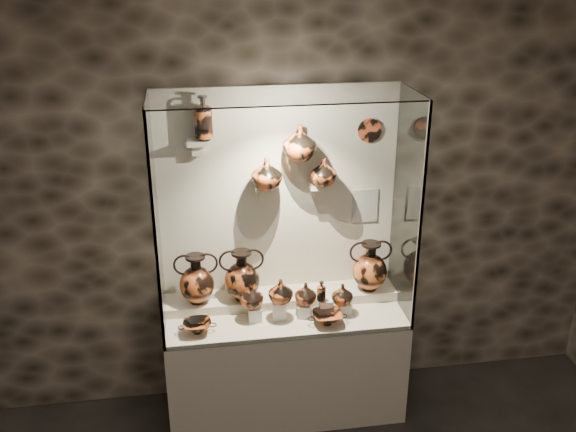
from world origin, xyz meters
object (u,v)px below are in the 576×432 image
object	(u,v)px
amphora_left	(196,279)
lekythos_small	(321,290)
jug_a	(252,296)
lekythos_tall	(203,116)
jug_e	(342,294)
ovoid_vase_a	(267,173)
jug_c	(305,294)
kylix_right	(327,317)
amphora_right	(370,266)
amphora_mid	(242,275)
ovoid_vase_b	(300,142)
ovoid_vase_c	(323,172)
jug_b	(281,291)
kylix_left	(197,326)

from	to	relation	value
amphora_left	lekythos_small	distance (m)	0.88
amphora_left	jug_a	size ratio (longest dim) A/B	2.15
lekythos_tall	lekythos_small	bearing A→B (deg)	-5.03
jug_e	ovoid_vase_a	bearing A→B (deg)	140.08
ovoid_vase_a	jug_c	bearing A→B (deg)	-62.42
kylix_right	lekythos_tall	distance (m)	1.60
amphora_right	jug_c	xyz separation A→B (m)	(-0.51, -0.17, -0.09)
amphora_mid	ovoid_vase_b	bearing A→B (deg)	24.74
jug_e	ovoid_vase_c	xyz separation A→B (m)	(-0.10, 0.26, 0.83)
jug_c	ovoid_vase_a	bearing A→B (deg)	145.29
amphora_mid	ovoid_vase_c	size ratio (longest dim) A/B	1.96
ovoid_vase_a	amphora_right	bearing A→B (deg)	-23.14
ovoid_vase_b	ovoid_vase_c	bearing A→B (deg)	-5.65
jug_b	jug_a	bearing A→B (deg)	154.35
ovoid_vase_b	lekythos_small	bearing A→B (deg)	-76.52
amphora_right	jug_e	size ratio (longest dim) A/B	2.40
amphora_mid	jug_b	xyz separation A→B (m)	(0.25, -0.20, -0.04)
ovoid_vase_c	ovoid_vase_b	bearing A→B (deg)	-148.00
jug_c	ovoid_vase_c	bearing A→B (deg)	63.66
amphora_right	jug_b	xyz separation A→B (m)	(-0.69, -0.20, -0.04)
jug_e	lekythos_tall	bearing A→B (deg)	148.92
lekythos_tall	ovoid_vase_c	xyz separation A→B (m)	(0.80, -0.03, -0.42)
amphora_mid	kylix_left	xyz separation A→B (m)	(-0.33, -0.28, -0.21)
jug_c	lekythos_tall	distance (m)	1.41
lekythos_small	lekythos_tall	size ratio (longest dim) A/B	0.53
jug_b	kylix_right	distance (m)	0.37
amphora_left	ovoid_vase_a	distance (m)	0.90
jug_e	kylix_left	size ratio (longest dim) A/B	0.64
amphora_mid	amphora_right	bearing A→B (deg)	19.72
amphora_left	jug_e	distance (m)	1.03
jug_a	jug_b	xyz separation A→B (m)	(0.20, -0.02, 0.03)
amphora_left	amphora_mid	distance (m)	0.32
amphora_left	kylix_left	bearing A→B (deg)	-79.33
amphora_left	kylix_right	world-z (taller)	amphora_left
amphora_left	kylix_right	bearing A→B (deg)	-6.62
amphora_mid	jug_b	world-z (taller)	amphora_mid
kylix_right	jug_a	bearing A→B (deg)	141.46
jug_c	jug_e	size ratio (longest dim) A/B	1.03
ovoid_vase_a	ovoid_vase_c	size ratio (longest dim) A/B	1.15
jug_b	lekythos_tall	xyz separation A→B (m)	(-0.46, 0.28, 1.18)
jug_a	lekythos_small	size ratio (longest dim) A/B	1.00
amphora_right	ovoid_vase_b	distance (m)	1.08
amphora_right	kylix_left	size ratio (longest dim) A/B	1.53
lekythos_small	amphora_right	bearing A→B (deg)	5.52
lekythos_small	ovoid_vase_a	size ratio (longest dim) A/B	0.77
kylix_left	lekythos_tall	world-z (taller)	lekythos_tall
amphora_right	kylix_left	distance (m)	1.32
amphora_left	jug_a	world-z (taller)	amphora_left
jug_c	amphora_right	bearing A→B (deg)	26.78
jug_c	kylix_right	world-z (taller)	jug_c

